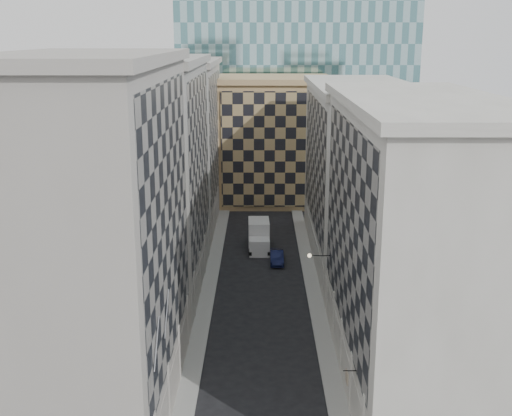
{
  "coord_description": "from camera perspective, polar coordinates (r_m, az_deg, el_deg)",
  "views": [
    {
      "loc": [
        -0.13,
        -28.63,
        24.67
      ],
      "look_at": [
        -0.39,
        14.95,
        12.92
      ],
      "focal_mm": 45.0,
      "sensor_mm": 36.0,
      "label": 1
    }
  ],
  "objects": [
    {
      "name": "bldg_right_a",
      "position": [
        47.23,
        13.83,
        -3.04
      ],
      "size": [
        10.8,
        26.8,
        20.7
      ],
      "color": "#B4B0A5",
      "rests_on": "ground"
    },
    {
      "name": "dark_car",
      "position": [
        71.93,
        1.87,
        -4.38
      ],
      "size": [
        1.49,
        4.26,
        1.4
      ],
      "primitive_type": "imported",
      "rotation": [
        0.0,
        0.0,
        0.0
      ],
      "color": "#0F1438",
      "rests_on": "ground"
    },
    {
      "name": "bldg_left_c",
      "position": [
        85.45,
        -6.92,
        5.66
      ],
      "size": [
        10.8,
        22.8,
        21.7
      ],
      "color": "#9C968D",
      "rests_on": "ground"
    },
    {
      "name": "tan_block",
      "position": [
        97.74,
        1.6,
        6.12
      ],
      "size": [
        16.8,
        14.8,
        18.8
      ],
      "color": "tan",
      "rests_on": "ground"
    },
    {
      "name": "bldg_right_b",
      "position": [
        73.0,
        9.03,
        3.19
      ],
      "size": [
        10.8,
        28.8,
        19.7
      ],
      "color": "#B4B0A5",
      "rests_on": "ground"
    },
    {
      "name": "church_tower",
      "position": [
        110.65,
        0.43,
        16.28
      ],
      "size": [
        7.2,
        7.2,
        51.5
      ],
      "color": "#2A2621",
      "rests_on": "ground"
    },
    {
      "name": "sidewalk_west",
      "position": [
        63.79,
        -4.32,
        -7.63
      ],
      "size": [
        1.5,
        100.0,
        0.15
      ],
      "primitive_type": "cube",
      "color": "gray",
      "rests_on": "ground"
    },
    {
      "name": "shop_sign",
      "position": [
        42.25,
        8.1,
        -14.62
      ],
      "size": [
        0.91,
        0.79,
        0.88
      ],
      "rotation": [
        0.0,
        0.0,
        0.02
      ],
      "color": "black",
      "rests_on": "ground"
    },
    {
      "name": "bracket_lamp",
      "position": [
        55.96,
        4.96,
        -4.24
      ],
      "size": [
        1.98,
        0.36,
        0.36
      ],
      "color": "black",
      "rests_on": "ground"
    },
    {
      "name": "box_truck",
      "position": [
        76.36,
        0.26,
        -2.61
      ],
      "size": [
        2.62,
        6.11,
        3.32
      ],
      "rotation": [
        0.0,
        0.0,
        0.03
      ],
      "color": "silver",
      "rests_on": "ground"
    },
    {
      "name": "flagpoles_left",
      "position": [
        38.86,
        -8.37,
        -10.48
      ],
      "size": [
        0.1,
        6.33,
        2.33
      ],
      "color": "gray",
      "rests_on": "ground"
    },
    {
      "name": "bldg_left_a",
      "position": [
        43.02,
        -14.16,
        -2.75
      ],
      "size": [
        10.8,
        22.8,
        23.7
      ],
      "color": "#9C968D",
      "rests_on": "ground"
    },
    {
      "name": "bldg_left_b",
      "position": [
        63.97,
        -9.35,
        2.85
      ],
      "size": [
        10.8,
        22.8,
        22.7
      ],
      "color": "#9A988F",
      "rests_on": "ground"
    },
    {
      "name": "sidewalk_east",
      "position": [
        63.81,
        5.2,
        -7.64
      ],
      "size": [
        1.5,
        100.0,
        0.15
      ],
      "primitive_type": "cube",
      "color": "gray",
      "rests_on": "ground"
    }
  ]
}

